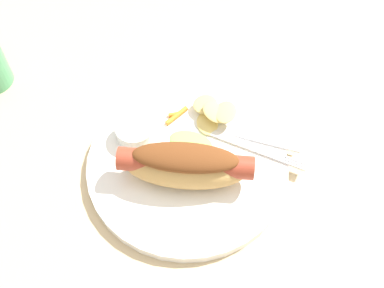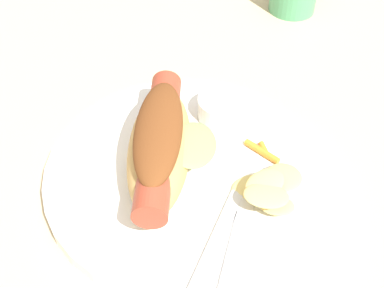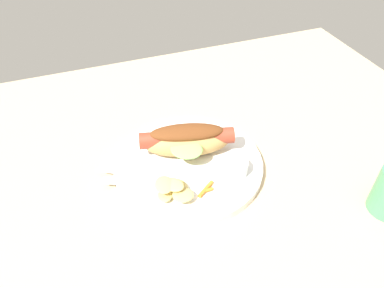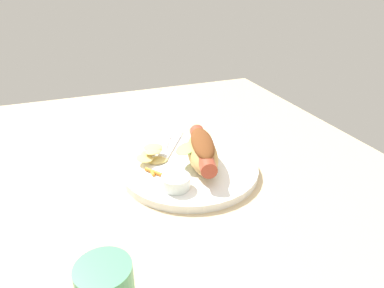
# 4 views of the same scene
# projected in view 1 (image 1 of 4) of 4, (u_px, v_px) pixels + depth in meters

# --- Properties ---
(ground_plane) EXTENTS (1.20, 0.90, 0.02)m
(ground_plane) POSITION_uv_depth(u_px,v_px,m) (175.00, 172.00, 0.68)
(ground_plane) COLOR tan
(plate) EXTENTS (0.29, 0.29, 0.02)m
(plate) POSITION_uv_depth(u_px,v_px,m) (188.00, 164.00, 0.66)
(plate) COLOR white
(plate) RESTS_ON ground_plane
(hot_dog) EXTENTS (0.18, 0.11, 0.06)m
(hot_dog) POSITION_uv_depth(u_px,v_px,m) (186.00, 164.00, 0.61)
(hot_dog) COLOR tan
(hot_dog) RESTS_ON plate
(sauce_ramekin) EXTENTS (0.05, 0.05, 0.02)m
(sauce_ramekin) POSITION_uv_depth(u_px,v_px,m) (135.00, 132.00, 0.67)
(sauce_ramekin) COLOR white
(sauce_ramekin) RESTS_ON plate
(fork) EXTENTS (0.13, 0.09, 0.00)m
(fork) POSITION_uv_depth(u_px,v_px,m) (255.00, 149.00, 0.67)
(fork) COLOR silver
(fork) RESTS_ON plate
(knife) EXTENTS (0.13, 0.08, 0.00)m
(knife) POSITION_uv_depth(u_px,v_px,m) (252.00, 136.00, 0.68)
(knife) COLOR silver
(knife) RESTS_ON plate
(chips_pile) EXTENTS (0.07, 0.07, 0.03)m
(chips_pile) POSITION_uv_depth(u_px,v_px,m) (215.00, 113.00, 0.69)
(chips_pile) COLOR #DBC06F
(chips_pile) RESTS_ON plate
(carrot_garnish) EXTENTS (0.04, 0.03, 0.01)m
(carrot_garnish) POSITION_uv_depth(u_px,v_px,m) (176.00, 115.00, 0.70)
(carrot_garnish) COLOR orange
(carrot_garnish) RESTS_ON plate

